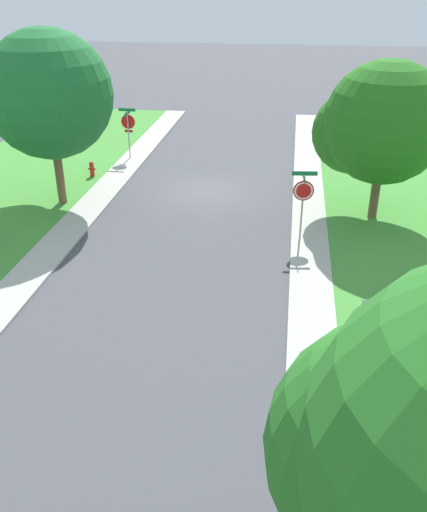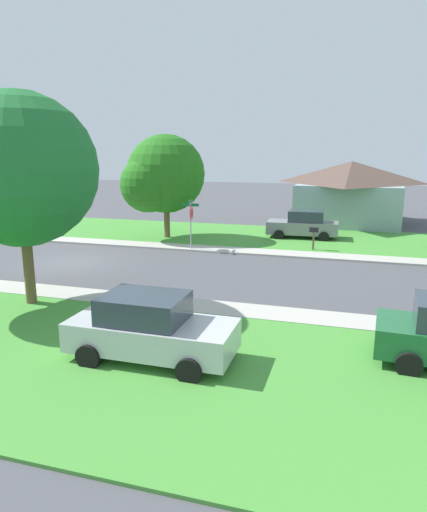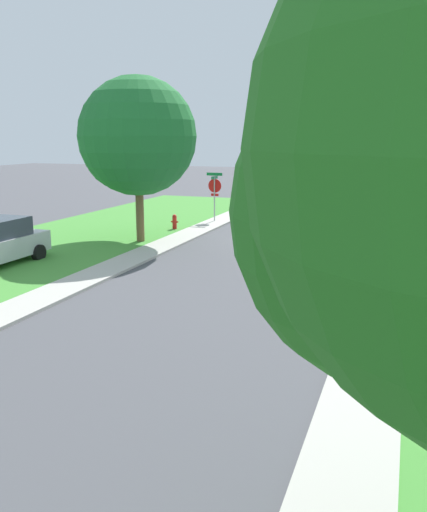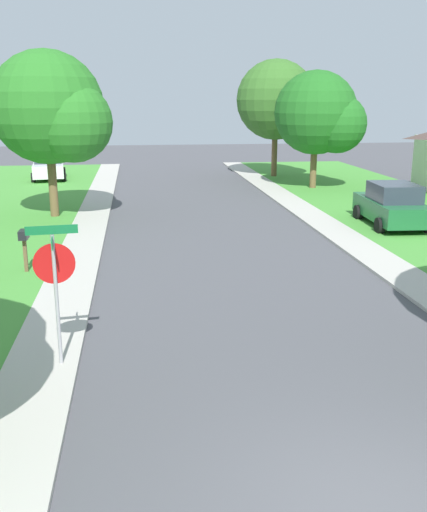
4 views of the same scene
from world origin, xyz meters
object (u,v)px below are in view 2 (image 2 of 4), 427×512
house_left_setback (350,191)px  mailbox (314,233)px  car_silver_behind_trees (150,328)px  tree_sidewalk_far (161,177)px  car_grey_far_down_street (303,225)px  tree_across_right (9,175)px  stop_sign_far_corner (191,216)px

house_left_setback → mailbox: bearing=-8.6°
car_silver_behind_trees → house_left_setback: house_left_setback is taller
tree_sidewalk_far → house_left_setback: (-10.27, 10.95, -1.44)m
car_grey_far_down_street → mailbox: size_ratio=3.34×
tree_across_right → tree_sidewalk_far: bearing=-178.9°
tree_across_right → house_left_setback: tree_across_right is taller
stop_sign_far_corner → mailbox: size_ratio=2.11×
car_grey_far_down_street → mailbox: 3.66m
tree_across_right → tree_sidewalk_far: tree_across_right is taller
car_silver_behind_trees → tree_across_right: bearing=-113.2°
car_silver_behind_trees → tree_sidewalk_far: (-15.96, -6.37, 2.95)m
car_silver_behind_trees → tree_across_right: (-2.62, -6.12, 3.68)m
stop_sign_far_corner → tree_across_right: size_ratio=0.38×
car_grey_far_down_street → tree_sidewalk_far: (2.57, -8.32, 2.95)m
stop_sign_far_corner → tree_across_right: tree_across_right is taller
car_silver_behind_trees → car_grey_far_down_street: bearing=174.0°
tree_across_right → house_left_setback: size_ratio=0.78×
stop_sign_far_corner → car_silver_behind_trees: size_ratio=0.64×
tree_across_right → tree_sidewalk_far: (-13.34, -0.25, -0.73)m
tree_across_right → mailbox: bearing=144.0°
stop_sign_far_corner → house_left_setback: bearing=147.9°
tree_across_right → car_grey_far_down_street: bearing=153.1°
house_left_setback → stop_sign_far_corner: bearing=-32.1°
house_left_setback → car_grey_far_down_street: bearing=-18.9°
car_silver_behind_trees → mailbox: size_ratio=3.29×
car_grey_far_down_street → car_silver_behind_trees: (18.53, -1.95, 0.00)m
car_silver_behind_trees → house_left_setback: (-26.23, 4.58, 1.50)m
house_left_setback → tree_sidewalk_far: bearing=-46.8°
mailbox → car_silver_behind_trees: bearing=-10.9°
tree_across_right → stop_sign_far_corner: bearing=166.4°
tree_sidewalk_far → mailbox: (0.96, 9.25, -2.81)m
car_silver_behind_trees → mailbox: (-15.00, 2.88, 0.14)m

